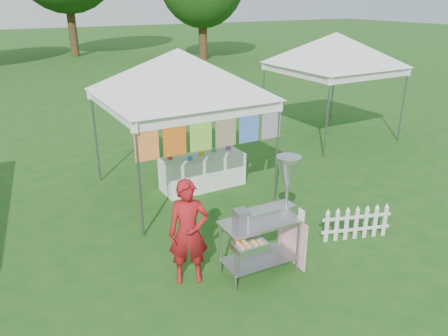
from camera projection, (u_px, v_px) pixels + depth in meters
ground at (279, 272)px, 6.66m from camera, size 120.00×120.00×0.00m
canopy_main at (178, 49)px, 8.39m from camera, size 4.24×4.24×3.45m
canopy_right at (337, 32)px, 12.14m from camera, size 4.24×4.24×3.45m
donut_cart at (272, 208)px, 6.36m from camera, size 1.32×0.84×1.78m
vendor at (188, 233)px, 6.21m from camera, size 0.68×0.57×1.59m
picket_fence at (356, 224)px, 7.49m from camera, size 1.20×0.42×0.56m
display_table at (203, 171)px, 9.54m from camera, size 1.80×0.70×0.73m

